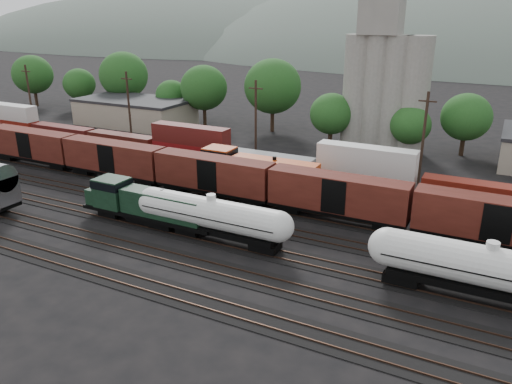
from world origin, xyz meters
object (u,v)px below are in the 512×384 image
at_px(green_locomotive, 142,203).
at_px(tank_car_a, 212,215).
at_px(orange_locomotive, 252,170).
at_px(grain_silo, 385,80).

height_order(green_locomotive, tank_car_a, tank_car_a).
bearing_deg(orange_locomotive, tank_car_a, -77.16).
relative_size(orange_locomotive, grain_silo, 0.64).
distance_m(tank_car_a, orange_locomotive, 15.38).
bearing_deg(green_locomotive, tank_car_a, 0.00).
xyz_separation_m(tank_car_a, grain_silo, (6.33, 41.00, 8.58)).
xyz_separation_m(green_locomotive, grain_silo, (14.94, 41.00, 8.83)).
height_order(green_locomotive, orange_locomotive, orange_locomotive).
bearing_deg(tank_car_a, orange_locomotive, 102.84).
bearing_deg(grain_silo, orange_locomotive, -110.56).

